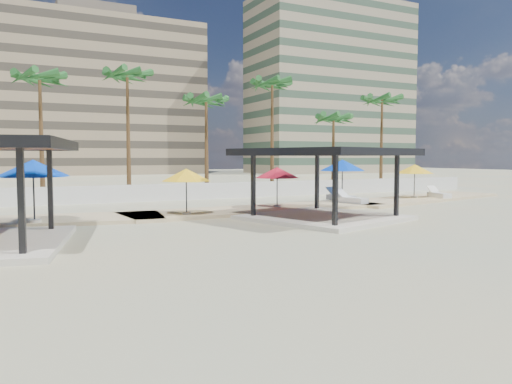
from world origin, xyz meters
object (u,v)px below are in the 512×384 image
umbrella_c (277,173)px  lounger_c (340,197)px  lounger_b (351,200)px  pavilion_central (325,177)px  lounger_d (439,195)px

umbrella_c → lounger_c: (6.00, 1.96, -1.81)m
umbrella_c → lounger_b: size_ratio=1.24×
pavilion_central → umbrella_c: 5.10m
lounger_c → lounger_d: (7.96, -1.13, -0.01)m
lounger_c → lounger_d: size_ratio=1.06×
umbrella_c → lounger_c: size_ratio=1.23×
lounger_c → lounger_b: bearing=158.6°
lounger_b → lounger_c: 1.89m
umbrella_c → lounger_d: 14.11m
lounger_b → lounger_d: 8.49m
umbrella_c → lounger_b: umbrella_c is taller
lounger_b → lounger_c: (0.50, 1.82, 0.00)m
lounger_c → pavilion_central: bearing=133.0°
lounger_b → lounger_d: size_ratio=1.05×
lounger_b → lounger_c: bearing=-27.8°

